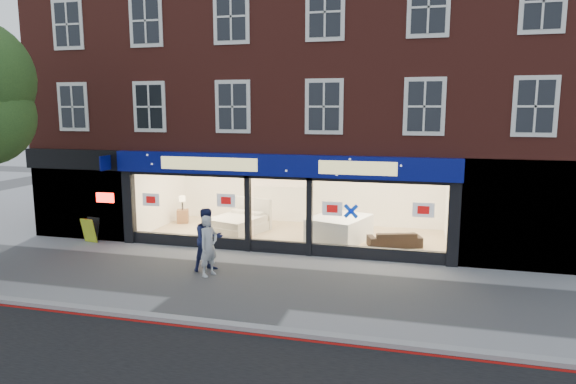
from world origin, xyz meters
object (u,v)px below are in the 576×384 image
at_px(display_bed, 238,223).
at_px(pedestrian_blue, 208,240).
at_px(a_board, 91,230).
at_px(pedestrian_grey, 209,246).
at_px(sofa, 394,239).
at_px(mattress_stack, 339,228).

relative_size(display_bed, pedestrian_blue, 1.34).
relative_size(display_bed, a_board, 2.83).
distance_m(display_bed, pedestrian_grey, 4.91).
xyz_separation_m(display_bed, a_board, (-4.73, -2.43, 0.01)).
height_order(a_board, pedestrian_grey, pedestrian_grey).
xyz_separation_m(display_bed, pedestrian_blue, (0.67, -4.38, 0.50)).
xyz_separation_m(a_board, pedestrian_grey, (5.61, -2.38, 0.43)).
height_order(sofa, a_board, a_board).
distance_m(mattress_stack, pedestrian_blue, 5.26).
relative_size(display_bed, pedestrian_grey, 1.44).
bearing_deg(a_board, display_bed, 36.96).
distance_m(sofa, a_board, 10.75).
xyz_separation_m(display_bed, mattress_stack, (3.92, -0.26, 0.09)).
xyz_separation_m(sofa, pedestrian_grey, (-4.99, -4.17, 0.51)).
xyz_separation_m(pedestrian_grey, pedestrian_blue, (-0.20, 0.43, 0.06)).
bearing_deg(mattress_stack, display_bed, 176.21).
xyz_separation_m(mattress_stack, pedestrian_blue, (-3.24, -4.12, 0.41)).
height_order(display_bed, mattress_stack, display_bed).
relative_size(display_bed, sofa, 1.41).
xyz_separation_m(display_bed, pedestrian_grey, (0.88, -4.81, 0.44)).
bearing_deg(display_bed, pedestrian_grey, -62.76).
relative_size(a_board, pedestrian_grey, 0.51).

